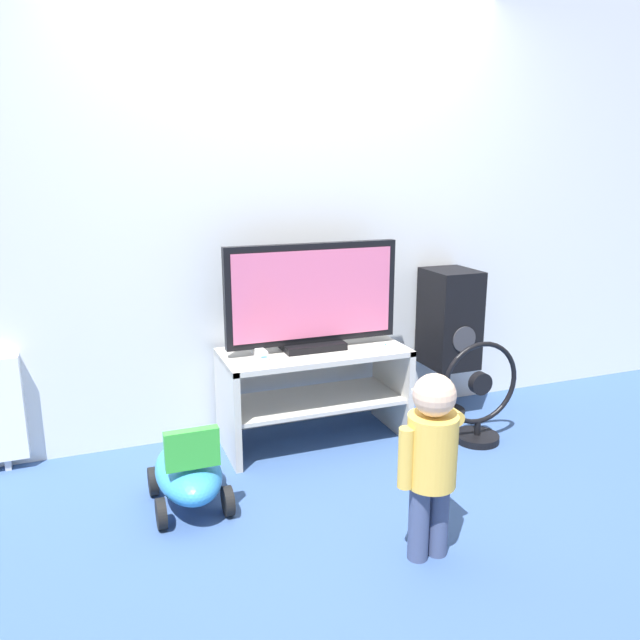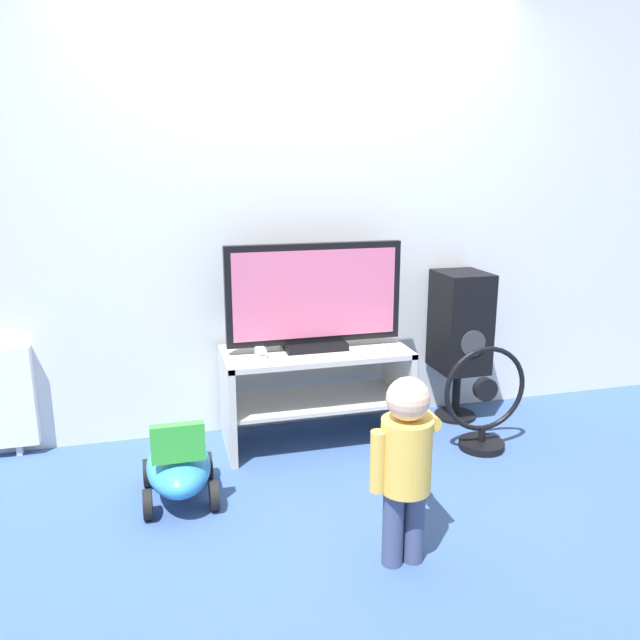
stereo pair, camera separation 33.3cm
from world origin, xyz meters
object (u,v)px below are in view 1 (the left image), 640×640
object	(u,v)px
remote_primary	(385,347)
speaker_tower	(449,321)
television	(312,298)
ride_on_toy	(189,472)
floor_fan	(479,398)
game_console	(260,353)
child	(431,451)

from	to	relation	value
remote_primary	speaker_tower	size ratio (longest dim) A/B	0.15
television	ride_on_toy	xyz separation A→B (m)	(-0.79, -0.47, -0.67)
television	floor_fan	xyz separation A→B (m)	(0.87, -0.37, -0.57)
television	speaker_tower	world-z (taller)	television
television	floor_fan	distance (m)	1.10
floor_fan	ride_on_toy	size ratio (longest dim) A/B	1.06
television	speaker_tower	xyz separation A→B (m)	(0.94, 0.08, -0.23)
game_console	floor_fan	distance (m)	1.27
floor_fan	ride_on_toy	xyz separation A→B (m)	(-1.66, -0.11, -0.10)
child	speaker_tower	distance (m)	1.56
floor_fan	ride_on_toy	distance (m)	1.67
game_console	television	bearing A→B (deg)	6.44
speaker_tower	television	bearing A→B (deg)	-175.32
remote_primary	ride_on_toy	bearing A→B (deg)	-164.32
television	speaker_tower	size ratio (longest dim) A/B	1.06
game_console	ride_on_toy	distance (m)	0.76
floor_fan	ride_on_toy	world-z (taller)	floor_fan
game_console	floor_fan	size ratio (longest dim) A/B	0.28
television	ride_on_toy	distance (m)	1.14
remote_primary	child	distance (m)	1.11
game_console	remote_primary	size ratio (longest dim) A/B	1.25
speaker_tower	floor_fan	xyz separation A→B (m)	(-0.06, -0.44, -0.34)
remote_primary	speaker_tower	distance (m)	0.60
game_console	ride_on_toy	bearing A→B (deg)	-137.13
television	child	world-z (taller)	television
floor_fan	remote_primary	bearing A→B (deg)	155.68
speaker_tower	ride_on_toy	size ratio (longest dim) A/B	1.66
game_console	ride_on_toy	size ratio (longest dim) A/B	0.30
television	remote_primary	size ratio (longest dim) A/B	7.32
speaker_tower	ride_on_toy	bearing A→B (deg)	-162.28
remote_primary	speaker_tower	world-z (taller)	speaker_tower
remote_primary	floor_fan	bearing A→B (deg)	-24.32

